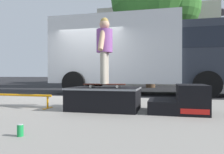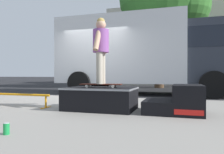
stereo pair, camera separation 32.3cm
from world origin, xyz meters
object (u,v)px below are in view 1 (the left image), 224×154
at_px(box_truck, 140,52).
at_px(grind_rail, 15,97).
at_px(kicker_ramp, 183,101).
at_px(skater_kid, 104,45).
at_px(soda_can, 20,130).
at_px(skate_box, 104,98).
at_px(street_tree_main, 155,1).
at_px(skateboard, 105,84).

bearing_deg(box_truck, grind_rail, -111.28).
distance_m(kicker_ramp, skater_kid, 1.72).
height_order(kicker_ramp, soda_can, kicker_ramp).
xyz_separation_m(grind_rail, skater_kid, (1.82, 0.14, 1.01)).
height_order(skate_box, box_truck, box_truck).
xyz_separation_m(soda_can, box_truck, (0.53, 6.85, 1.52)).
distance_m(skate_box, soda_can, 1.95).
bearing_deg(street_tree_main, soda_can, -94.82).
distance_m(grind_rail, skateboard, 1.85).
bearing_deg(skateboard, skater_kid, -63.43).
distance_m(kicker_ramp, skateboard, 1.42).
distance_m(skate_box, skater_kid, 0.99).
bearing_deg(skater_kid, kicker_ramp, -1.48).
xyz_separation_m(skater_kid, soda_can, (-0.39, -1.94, -1.15)).
height_order(grind_rail, box_truck, box_truck).
xyz_separation_m(grind_rail, skateboard, (1.82, 0.14, 0.26)).
bearing_deg(kicker_ramp, soda_can, -133.11).
distance_m(kicker_ramp, street_tree_main, 10.68).
relative_size(skateboard, skater_kid, 0.64).
relative_size(skate_box, soda_can, 10.25).
relative_size(skate_box, street_tree_main, 0.17).
height_order(kicker_ramp, street_tree_main, street_tree_main).
bearing_deg(kicker_ramp, skate_box, 179.98).
xyz_separation_m(skateboard, box_truck, (0.15, 4.91, 1.11)).
xyz_separation_m(skateboard, street_tree_main, (0.57, 9.42, 4.63)).
height_order(soda_can, box_truck, box_truck).
bearing_deg(skate_box, kicker_ramp, -0.02).
bearing_deg(skateboard, street_tree_main, 86.53).
height_order(skate_box, soda_can, skate_box).
bearing_deg(street_tree_main, skate_box, -93.42).
height_order(skate_box, grind_rail, skate_box).
bearing_deg(skater_kid, soda_can, -101.26).
distance_m(grind_rail, skater_kid, 2.09).
height_order(grind_rail, street_tree_main, street_tree_main).
distance_m(skate_box, grind_rail, 1.83).
xyz_separation_m(kicker_ramp, soda_can, (-1.78, -1.91, -0.14)).
xyz_separation_m(skate_box, skater_kid, (-0.01, 0.04, 0.99)).
bearing_deg(box_truck, kicker_ramp, -75.80).
distance_m(skate_box, box_truck, 5.13).
height_order(soda_can, street_tree_main, street_tree_main).
height_order(skateboard, street_tree_main, street_tree_main).
bearing_deg(street_tree_main, grind_rail, -104.05).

